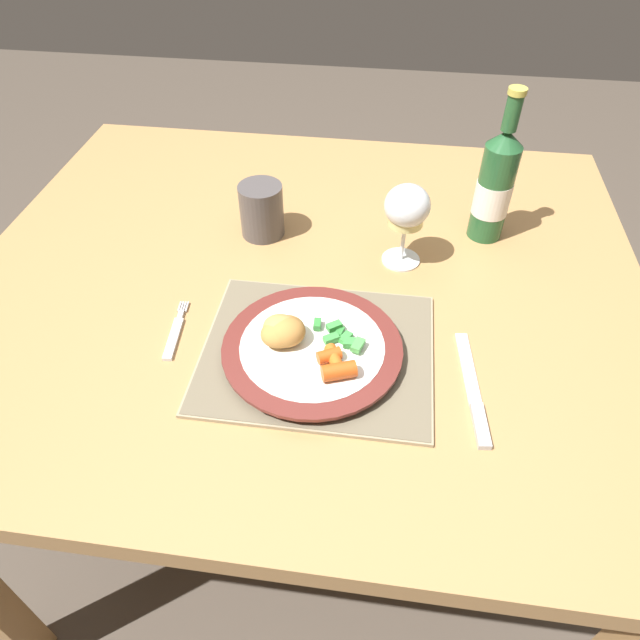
{
  "coord_description": "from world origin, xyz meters",
  "views": [
    {
      "loc": [
        0.13,
        -0.75,
        1.36
      ],
      "look_at": [
        0.05,
        -0.15,
        0.78
      ],
      "focal_mm": 32.0,
      "sensor_mm": 36.0,
      "label": 1
    }
  ],
  "objects_px": {
    "fork": "(175,334)",
    "table_knife": "(474,396)",
    "dining_table": "(305,311)",
    "bottle": "(495,186)",
    "wine_glass": "(407,210)",
    "dinner_plate": "(312,349)",
    "drinking_cup": "(262,209)"
  },
  "relations": [
    {
      "from": "drinking_cup",
      "to": "dinner_plate",
      "type": "bearing_deg",
      "value": -65.44
    },
    {
      "from": "dining_table",
      "to": "table_knife",
      "type": "bearing_deg",
      "value": -40.81
    },
    {
      "from": "bottle",
      "to": "drinking_cup",
      "type": "height_order",
      "value": "bottle"
    },
    {
      "from": "dining_table",
      "to": "drinking_cup",
      "type": "bearing_deg",
      "value": 131.21
    },
    {
      "from": "table_knife",
      "to": "wine_glass",
      "type": "height_order",
      "value": "wine_glass"
    },
    {
      "from": "dinner_plate",
      "to": "bottle",
      "type": "distance_m",
      "value": 0.45
    },
    {
      "from": "dining_table",
      "to": "fork",
      "type": "relative_size",
      "value": 9.12
    },
    {
      "from": "dining_table",
      "to": "drinking_cup",
      "type": "relative_size",
      "value": 11.74
    },
    {
      "from": "dinner_plate",
      "to": "wine_glass",
      "type": "height_order",
      "value": "wine_glass"
    },
    {
      "from": "dinner_plate",
      "to": "fork",
      "type": "bearing_deg",
      "value": 175.66
    },
    {
      "from": "dinner_plate",
      "to": "table_knife",
      "type": "bearing_deg",
      "value": -10.95
    },
    {
      "from": "dining_table",
      "to": "wine_glass",
      "type": "xyz_separation_m",
      "value": [
        0.16,
        0.06,
        0.19
      ]
    },
    {
      "from": "dining_table",
      "to": "dinner_plate",
      "type": "distance_m",
      "value": 0.22
    },
    {
      "from": "dinner_plate",
      "to": "wine_glass",
      "type": "xyz_separation_m",
      "value": [
        0.12,
        0.25,
        0.09
      ]
    },
    {
      "from": "dinner_plate",
      "to": "wine_glass",
      "type": "relative_size",
      "value": 1.77
    },
    {
      "from": "dining_table",
      "to": "table_knife",
      "type": "relative_size",
      "value": 5.61
    },
    {
      "from": "table_knife",
      "to": "bottle",
      "type": "relative_size",
      "value": 0.76
    },
    {
      "from": "dining_table",
      "to": "dinner_plate",
      "type": "xyz_separation_m",
      "value": [
        0.04,
        -0.19,
        0.11
      ]
    },
    {
      "from": "table_knife",
      "to": "wine_glass",
      "type": "xyz_separation_m",
      "value": [
        -0.11,
        0.29,
        0.1
      ]
    },
    {
      "from": "dining_table",
      "to": "bottle",
      "type": "distance_m",
      "value": 0.4
    },
    {
      "from": "fork",
      "to": "drinking_cup",
      "type": "xyz_separation_m",
      "value": [
        0.08,
        0.28,
        0.05
      ]
    },
    {
      "from": "bottle",
      "to": "drinking_cup",
      "type": "xyz_separation_m",
      "value": [
        -0.41,
        -0.05,
        -0.05
      ]
    },
    {
      "from": "dining_table",
      "to": "table_knife",
      "type": "height_order",
      "value": "table_knife"
    },
    {
      "from": "dinner_plate",
      "to": "fork",
      "type": "relative_size",
      "value": 2.07
    },
    {
      "from": "dinner_plate",
      "to": "wine_glass",
      "type": "bearing_deg",
      "value": 64.2
    },
    {
      "from": "fork",
      "to": "drinking_cup",
      "type": "relative_size",
      "value": 1.29
    },
    {
      "from": "fork",
      "to": "drinking_cup",
      "type": "height_order",
      "value": "drinking_cup"
    },
    {
      "from": "fork",
      "to": "table_knife",
      "type": "xyz_separation_m",
      "value": [
        0.45,
        -0.06,
        0.0
      ]
    },
    {
      "from": "fork",
      "to": "wine_glass",
      "type": "height_order",
      "value": "wine_glass"
    },
    {
      "from": "fork",
      "to": "table_knife",
      "type": "height_order",
      "value": "table_knife"
    },
    {
      "from": "dinner_plate",
      "to": "table_knife",
      "type": "distance_m",
      "value": 0.24
    },
    {
      "from": "bottle",
      "to": "table_knife",
      "type": "bearing_deg",
      "value": -95.68
    }
  ]
}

